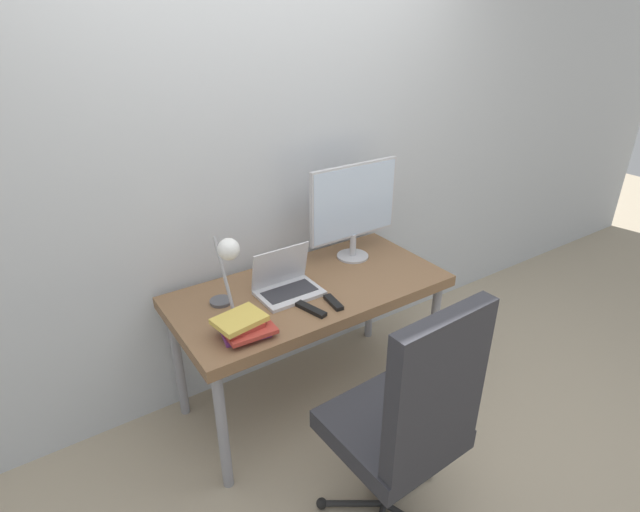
{
  "coord_description": "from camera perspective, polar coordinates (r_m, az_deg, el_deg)",
  "views": [
    {
      "loc": [
        -1.22,
        -1.55,
        2.04
      ],
      "look_at": [
        0.04,
        0.31,
        0.92
      ],
      "focal_mm": 28.0,
      "sensor_mm": 36.0,
      "label": 1
    }
  ],
  "objects": [
    {
      "name": "wall_back",
      "position": [
        2.72,
        -6.06,
        10.5
      ],
      "size": [
        8.0,
        0.05,
        2.6
      ],
      "color": "silver",
      "rests_on": "ground_plane"
    },
    {
      "name": "media_remote",
      "position": [
        2.4,
        -1.05,
        -6.1
      ],
      "size": [
        0.08,
        0.18,
        0.02
      ],
      "color": "black",
      "rests_on": "desk"
    },
    {
      "name": "laptop",
      "position": [
        2.53,
        -3.85,
        -3.19
      ],
      "size": [
        0.31,
        0.22,
        0.23
      ],
      "color": "silver",
      "rests_on": "desk"
    },
    {
      "name": "book_stack",
      "position": [
        2.24,
        -8.72,
        -7.9
      ],
      "size": [
        0.26,
        0.21,
        0.09
      ],
      "color": "#753384",
      "rests_on": "desk"
    },
    {
      "name": "office_chair",
      "position": [
        2.05,
        10.2,
        -17.63
      ],
      "size": [
        0.57,
        0.59,
        1.15
      ],
      "color": "black",
      "rests_on": "ground_plane"
    },
    {
      "name": "ground_plane",
      "position": [
        2.84,
        3.05,
        -19.55
      ],
      "size": [
        12.0,
        12.0,
        0.0
      ],
      "primitive_type": "plane",
      "color": "tan"
    },
    {
      "name": "monitor",
      "position": [
        2.79,
        3.9,
        5.77
      ],
      "size": [
        0.57,
        0.18,
        0.55
      ],
      "color": "#B7B7BC",
      "rests_on": "desk"
    },
    {
      "name": "desk_lamp",
      "position": [
        2.27,
        -10.58,
        -0.44
      ],
      "size": [
        0.11,
        0.26,
        0.41
      ],
      "color": "#4C4C51",
      "rests_on": "desk"
    },
    {
      "name": "tv_remote",
      "position": [
        2.45,
        1.46,
        -5.34
      ],
      "size": [
        0.06,
        0.14,
        0.02
      ],
      "color": "black",
      "rests_on": "desk"
    },
    {
      "name": "desk",
      "position": [
        2.64,
        -1.12,
        -4.75
      ],
      "size": [
        1.44,
        0.69,
        0.74
      ],
      "color": "brown",
      "rests_on": "ground_plane"
    }
  ]
}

